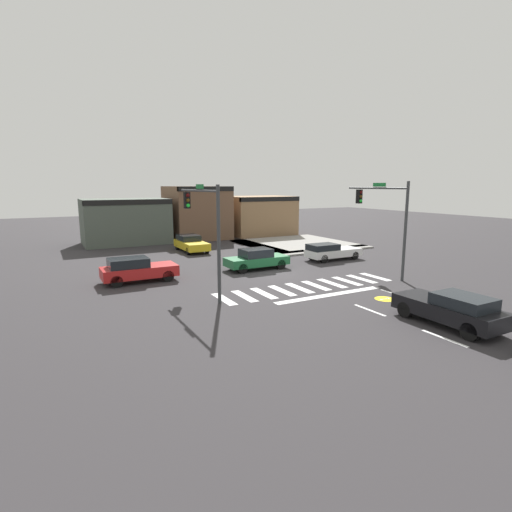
{
  "coord_description": "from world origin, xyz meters",
  "views": [
    {
      "loc": [
        -13.36,
        -22.86,
        5.85
      ],
      "look_at": [
        -1.19,
        -0.34,
        1.28
      ],
      "focal_mm": 27.88,
      "sensor_mm": 36.0,
      "label": 1
    }
  ],
  "objects_px": {
    "car_red": "(137,269)",
    "car_black": "(451,309)",
    "traffic_signal_southeast": "(384,211)",
    "car_white": "(331,251)",
    "car_yellow": "(191,243)",
    "traffic_signal_southwest": "(203,218)",
    "car_green": "(257,259)"
  },
  "relations": [
    {
      "from": "car_red",
      "to": "car_black",
      "type": "height_order",
      "value": "car_red"
    },
    {
      "from": "traffic_signal_southeast",
      "to": "car_white",
      "type": "bearing_deg",
      "value": -5.31
    },
    {
      "from": "traffic_signal_southeast",
      "to": "car_yellow",
      "type": "bearing_deg",
      "value": 27.16
    },
    {
      "from": "car_yellow",
      "to": "car_white",
      "type": "relative_size",
      "value": 0.99
    },
    {
      "from": "traffic_signal_southwest",
      "to": "car_red",
      "type": "bearing_deg",
      "value": 31.45
    },
    {
      "from": "car_green",
      "to": "car_white",
      "type": "distance_m",
      "value": 6.85
    },
    {
      "from": "car_white",
      "to": "car_red",
      "type": "bearing_deg",
      "value": -179.62
    },
    {
      "from": "car_red",
      "to": "car_white",
      "type": "xyz_separation_m",
      "value": [
        15.06,
        0.1,
        -0.09
      ]
    },
    {
      "from": "traffic_signal_southeast",
      "to": "car_white",
      "type": "xyz_separation_m",
      "value": [
        0.54,
        5.82,
        -3.52
      ]
    },
    {
      "from": "traffic_signal_southeast",
      "to": "traffic_signal_southwest",
      "type": "distance_m",
      "value": 11.89
    },
    {
      "from": "car_green",
      "to": "car_white",
      "type": "height_order",
      "value": "car_green"
    },
    {
      "from": "car_yellow",
      "to": "car_black",
      "type": "xyz_separation_m",
      "value": [
        3.18,
        -23.59,
        0.03
      ]
    },
    {
      "from": "traffic_signal_southeast",
      "to": "traffic_signal_southwest",
      "type": "height_order",
      "value": "traffic_signal_southeast"
    },
    {
      "from": "traffic_signal_southeast",
      "to": "car_red",
      "type": "relative_size",
      "value": 1.37
    },
    {
      "from": "car_yellow",
      "to": "car_white",
      "type": "distance_m",
      "value": 12.51
    },
    {
      "from": "car_green",
      "to": "car_yellow",
      "type": "height_order",
      "value": "car_green"
    },
    {
      "from": "traffic_signal_southeast",
      "to": "car_green",
      "type": "distance_m",
      "value": 9.08
    },
    {
      "from": "car_black",
      "to": "traffic_signal_southeast",
      "type": "bearing_deg",
      "value": -28.61
    },
    {
      "from": "car_green",
      "to": "car_black",
      "type": "bearing_deg",
      "value": -83.04
    },
    {
      "from": "traffic_signal_southeast",
      "to": "car_black",
      "type": "relative_size",
      "value": 1.34
    },
    {
      "from": "traffic_signal_southwest",
      "to": "car_green",
      "type": "bearing_deg",
      "value": -52.47
    },
    {
      "from": "traffic_signal_southwest",
      "to": "car_red",
      "type": "xyz_separation_m",
      "value": [
        -2.71,
        4.42,
        -3.37
      ]
    },
    {
      "from": "car_green",
      "to": "car_yellow",
      "type": "distance_m",
      "value": 9.74
    },
    {
      "from": "car_white",
      "to": "traffic_signal_southeast",
      "type": "bearing_deg",
      "value": -95.31
    },
    {
      "from": "car_black",
      "to": "car_yellow",
      "type": "bearing_deg",
      "value": 7.67
    },
    {
      "from": "traffic_signal_southwest",
      "to": "car_white",
      "type": "relative_size",
      "value": 1.3
    },
    {
      "from": "car_yellow",
      "to": "traffic_signal_southwest",
      "type": "bearing_deg",
      "value": -16.24
    },
    {
      "from": "traffic_signal_southwest",
      "to": "car_yellow",
      "type": "relative_size",
      "value": 1.31
    },
    {
      "from": "traffic_signal_southeast",
      "to": "car_red",
      "type": "bearing_deg",
      "value": 68.51
    },
    {
      "from": "car_red",
      "to": "car_black",
      "type": "relative_size",
      "value": 0.98
    },
    {
      "from": "traffic_signal_southwest",
      "to": "car_black",
      "type": "relative_size",
      "value": 1.3
    },
    {
      "from": "traffic_signal_southeast",
      "to": "car_black",
      "type": "xyz_separation_m",
      "value": [
        -4.6,
        -8.43,
        -3.46
      ]
    }
  ]
}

